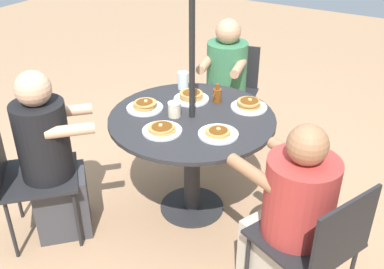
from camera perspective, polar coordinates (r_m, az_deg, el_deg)
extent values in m
plane|color=tan|center=(3.33, 0.00, -9.22)|extent=(12.00, 12.00, 0.00)
cylinder|color=#28282B|center=(3.32, 0.00, -9.12)|extent=(0.46, 0.46, 0.01)
cylinder|color=#28282B|center=(3.11, 0.00, -4.05)|extent=(0.11, 0.11, 0.72)
cylinder|color=#28282B|center=(2.92, 0.00, 2.07)|extent=(1.09, 1.09, 0.03)
cylinder|color=black|center=(2.72, 0.00, 11.18)|extent=(0.04, 0.04, 2.45)
cylinder|color=#232326|center=(3.29, -14.58, -6.02)|extent=(0.02, 0.02, 0.44)
cylinder|color=#232326|center=(2.98, -14.36, -10.37)|extent=(0.02, 0.02, 0.44)
cylinder|color=#232326|center=(3.33, -21.37, -6.78)|extent=(0.02, 0.02, 0.44)
cylinder|color=#232326|center=(3.02, -21.95, -11.15)|extent=(0.02, 0.02, 0.44)
cube|color=#232326|center=(3.02, -18.76, -5.06)|extent=(0.66, 0.66, 0.02)
cube|color=#3D3D42|center=(3.14, -16.11, -8.27)|extent=(0.45, 0.45, 0.44)
cylinder|color=black|center=(2.88, -18.38, -0.86)|extent=(0.32, 0.32, 0.51)
sphere|color=#DBA884|center=(2.73, -19.55, 5.52)|extent=(0.21, 0.21, 0.21)
cylinder|color=#DBA884|center=(2.93, -15.33, 2.91)|extent=(0.25, 0.25, 0.07)
cylinder|color=#DBA884|center=(2.70, -15.24, 0.50)|extent=(0.25, 0.25, 0.07)
cylinder|color=#232326|center=(2.63, 7.02, -15.95)|extent=(0.02, 0.02, 0.44)
cylinder|color=#232326|center=(2.85, 13.05, -12.31)|extent=(0.02, 0.02, 0.44)
cube|color=#232326|center=(2.49, 13.92, -12.67)|extent=(0.61, 0.61, 0.02)
cube|color=#232326|center=(2.27, 18.80, -11.79)|extent=(0.41, 0.19, 0.38)
cube|color=beige|center=(2.70, 11.44, -15.00)|extent=(0.48, 0.50, 0.44)
cylinder|color=#B73833|center=(2.38, 13.49, -7.97)|extent=(0.37, 0.37, 0.46)
sphere|color=#A3704C|center=(2.20, 14.48, -1.29)|extent=(0.21, 0.21, 0.21)
cylinder|color=#A3704C|center=(2.33, 7.68, -4.89)|extent=(0.19, 0.33, 0.07)
cylinder|color=#A3704C|center=(2.52, 12.69, -2.53)|extent=(0.19, 0.33, 0.07)
cylinder|color=#232326|center=(3.81, 6.52, 0.13)|extent=(0.02, 0.02, 0.44)
cylinder|color=#232326|center=(3.89, 0.83, 1.01)|extent=(0.02, 0.02, 0.44)
cylinder|color=#232326|center=(4.15, 7.66, 2.71)|extent=(0.02, 0.02, 0.44)
cylinder|color=#232326|center=(4.22, 2.40, 3.48)|extent=(0.02, 0.02, 0.44)
cube|color=#232326|center=(3.91, 4.48, 4.86)|extent=(0.56, 0.56, 0.02)
cube|color=#232326|center=(4.03, 5.36, 8.71)|extent=(0.12, 0.43, 0.38)
cube|color=gray|center=(3.92, 3.97, 1.17)|extent=(0.41, 0.39, 0.44)
cylinder|color=#38754C|center=(3.76, 4.41, 7.88)|extent=(0.33, 0.33, 0.51)
sphere|color=tan|center=(3.64, 4.62, 12.92)|extent=(0.20, 0.20, 0.20)
cylinder|color=tan|center=(3.52, 5.92, 8.43)|extent=(0.29, 0.13, 0.07)
cylinder|color=tan|center=(3.58, 1.70, 8.95)|extent=(0.29, 0.13, 0.07)
cylinder|color=white|center=(3.13, -0.09, 4.53)|extent=(0.24, 0.24, 0.01)
cylinder|color=#BC8947|center=(3.12, -0.01, 4.74)|extent=(0.15, 0.15, 0.01)
cylinder|color=#BC8947|center=(3.12, -0.11, 5.01)|extent=(0.16, 0.16, 0.01)
cylinder|color=#BC8947|center=(3.11, -0.13, 5.22)|extent=(0.16, 0.16, 0.01)
ellipsoid|color=brown|center=(3.11, -0.09, 5.37)|extent=(0.13, 0.12, 0.00)
cube|color=#F4E084|center=(3.11, -0.14, 5.50)|extent=(0.02, 0.02, 0.01)
cylinder|color=white|center=(3.02, -6.01, 3.37)|extent=(0.24, 0.24, 0.01)
cylinder|color=#BC8947|center=(3.02, -6.11, 3.54)|extent=(0.14, 0.14, 0.01)
cylinder|color=#BC8947|center=(3.01, -6.02, 3.68)|extent=(0.15, 0.15, 0.01)
cylinder|color=#BC8947|center=(3.02, -6.07, 3.93)|extent=(0.15, 0.15, 0.01)
cylinder|color=#BC8947|center=(3.01, -5.95, 4.04)|extent=(0.15, 0.15, 0.01)
ellipsoid|color=brown|center=(3.00, -6.06, 4.15)|extent=(0.12, 0.11, 0.00)
cube|color=#F4E084|center=(3.00, -5.89, 4.27)|extent=(0.03, 0.03, 0.01)
cylinder|color=white|center=(2.70, 3.34, 0.05)|extent=(0.24, 0.24, 0.01)
cylinder|color=#BC8947|center=(2.70, 3.29, 0.29)|extent=(0.16, 0.16, 0.01)
cylinder|color=#BC8947|center=(2.69, 3.34, 0.41)|extent=(0.14, 0.14, 0.01)
ellipsoid|color=brown|center=(2.69, 3.36, 0.56)|extent=(0.12, 0.11, 0.00)
cube|color=#F4E084|center=(2.69, 3.38, 0.75)|extent=(0.03, 0.03, 0.01)
cylinder|color=white|center=(3.04, 7.24, 3.47)|extent=(0.24, 0.24, 0.01)
cylinder|color=#BC8947|center=(3.04, 7.26, 3.72)|extent=(0.16, 0.16, 0.01)
cylinder|color=#BC8947|center=(3.04, 7.21, 4.00)|extent=(0.15, 0.15, 0.01)
cylinder|color=#BC8947|center=(3.02, 7.21, 4.15)|extent=(0.16, 0.16, 0.01)
ellipsoid|color=brown|center=(3.02, 7.30, 4.31)|extent=(0.13, 0.12, 0.00)
cube|color=#F4E084|center=(3.02, 7.37, 4.43)|extent=(0.03, 0.03, 0.01)
cylinder|color=white|center=(2.74, -3.82, 0.48)|extent=(0.24, 0.24, 0.01)
cylinder|color=#BC8947|center=(2.73, -3.75, 0.66)|extent=(0.17, 0.17, 0.01)
cylinder|color=#BC8947|center=(2.73, -3.94, 0.89)|extent=(0.16, 0.16, 0.01)
ellipsoid|color=brown|center=(2.72, -3.84, 1.05)|extent=(0.13, 0.12, 0.00)
cube|color=#F4E084|center=(2.72, -4.01, 1.21)|extent=(0.02, 0.02, 0.01)
cylinder|color=brown|center=(3.10, 3.22, 4.98)|extent=(0.06, 0.06, 0.09)
cylinder|color=brown|center=(3.07, 3.25, 6.09)|extent=(0.03, 0.03, 0.04)
torus|color=brown|center=(3.07, 2.98, 5.03)|extent=(0.04, 0.01, 0.04)
cylinder|color=beige|center=(2.90, -2.25, 3.14)|extent=(0.08, 0.08, 0.09)
cylinder|color=white|center=(2.88, -2.27, 4.00)|extent=(0.08, 0.08, 0.01)
cylinder|color=silver|center=(3.29, -1.14, 6.89)|extent=(0.08, 0.08, 0.13)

